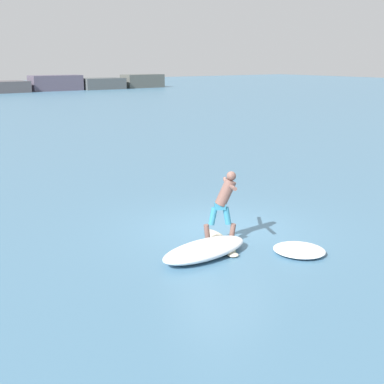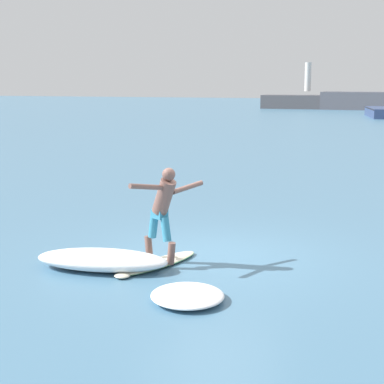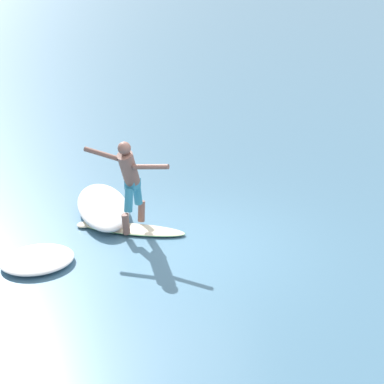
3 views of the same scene
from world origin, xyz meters
name	(u,v)px [view 1 (image 1 of 3)]	position (x,y,z in m)	size (l,w,h in m)	color
ground_plane	(222,229)	(0.00, 0.00, 0.00)	(200.00, 200.00, 0.00)	teal
surfboard	(220,242)	(-0.73, -0.87, 0.04)	(1.13, 2.08, 0.22)	beige
surfer	(225,200)	(-0.63, -0.89, 1.10)	(1.03, 1.46, 1.72)	brown
wave_foam_at_tail	(299,250)	(0.34, -2.49, 0.08)	(1.50, 1.56, 0.17)	white
wave_foam_at_nose	(205,250)	(-1.60, -1.39, 0.17)	(2.46, 1.23, 0.35)	white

